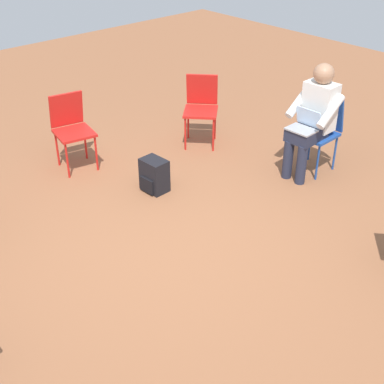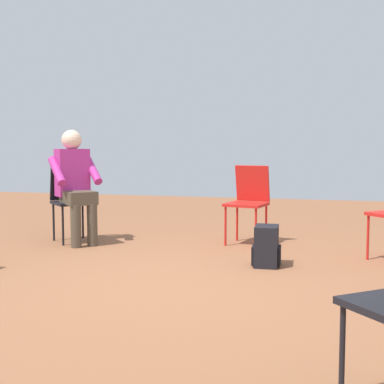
% 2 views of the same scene
% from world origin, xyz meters
% --- Properties ---
extents(ground_plane, '(14.00, 14.00, 0.00)m').
position_xyz_m(ground_plane, '(0.00, 0.00, 0.00)').
color(ground_plane, brown).
extents(chair_southwest, '(0.58, 0.58, 0.85)m').
position_xyz_m(chair_southwest, '(-1.63, -1.70, 0.50)').
color(chair_southwest, black).
rests_on(chair_southwest, ground).
extents(chair_west, '(0.50, 0.47, 0.85)m').
position_xyz_m(chair_west, '(-1.97, 0.26, 0.50)').
color(chair_west, red).
rests_on(chair_west, ground).
extents(person_in_magenta, '(0.63, 0.63, 1.24)m').
position_xyz_m(person_in_magenta, '(-1.51, -1.58, 0.69)').
color(person_in_magenta, '#4C4233').
rests_on(person_in_magenta, ground).
extents(backpack_near_laptop_user, '(0.29, 0.26, 0.36)m').
position_xyz_m(backpack_near_laptop_user, '(-0.91, 0.58, 0.16)').
color(backpack_near_laptop_user, black).
rests_on(backpack_near_laptop_user, ground).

